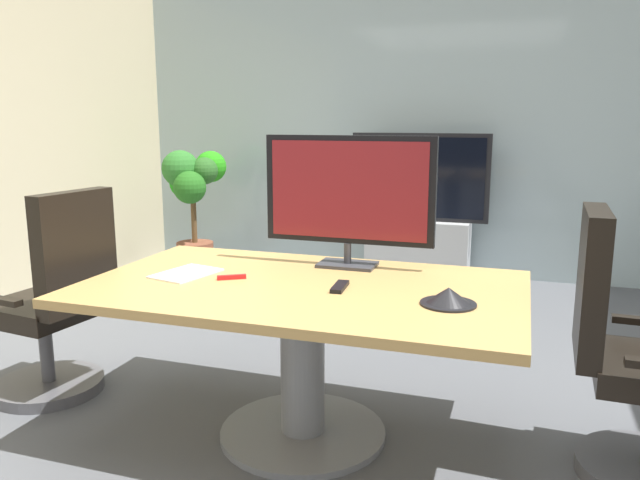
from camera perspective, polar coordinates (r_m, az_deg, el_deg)
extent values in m
plane|color=#515459|center=(3.15, -0.22, -16.02)|extent=(7.22, 7.22, 0.00)
cube|color=#9EB2B7|center=(5.83, 9.71, 10.36)|extent=(5.67, 0.10, 2.74)
cube|color=#B2894C|center=(2.73, -1.66, -4.47)|extent=(1.91, 1.12, 0.04)
cylinder|color=slate|center=(2.85, -1.62, -11.49)|extent=(0.20, 0.20, 0.68)
cylinder|color=slate|center=(2.99, -1.58, -17.26)|extent=(0.76, 0.76, 0.03)
cylinder|color=#4C4C51|center=(3.70, -23.68, -12.19)|extent=(0.56, 0.56, 0.06)
cylinder|color=#4C4C51|center=(3.62, -23.94, -9.13)|extent=(0.07, 0.07, 0.36)
cube|color=black|center=(3.56, -24.22, -5.80)|extent=(0.54, 0.54, 0.10)
cube|color=black|center=(3.28, -21.61, -1.01)|extent=(0.15, 0.46, 0.60)
cube|color=black|center=(3.68, -21.10, -3.08)|extent=(0.28, 0.08, 0.03)
cube|color=black|center=(2.69, 23.78, -3.74)|extent=(0.10, 0.46, 0.60)
cube|color=#333338|center=(3.04, 2.55, -2.28)|extent=(0.28, 0.18, 0.02)
cylinder|color=#333338|center=(3.03, 2.56, -1.21)|extent=(0.04, 0.04, 0.10)
cube|color=black|center=(2.99, 2.67, 4.64)|extent=(0.84, 0.04, 0.52)
cube|color=maroon|center=(2.97, 2.56, 4.60)|extent=(0.77, 0.01, 0.47)
cube|color=#B7BABC|center=(5.61, 9.00, -0.92)|extent=(0.90, 0.36, 0.55)
cube|color=black|center=(5.49, 9.17, 5.74)|extent=(1.20, 0.06, 0.76)
cube|color=black|center=(5.45, 9.11, 5.71)|extent=(1.12, 0.01, 0.69)
cylinder|color=brown|center=(5.90, -11.41, -1.64)|extent=(0.34, 0.34, 0.30)
cylinder|color=brown|center=(5.83, -11.55, 1.91)|extent=(0.05, 0.05, 0.44)
sphere|color=#295E22|center=(5.74, -10.62, 6.29)|extent=(0.25, 0.25, 0.25)
sphere|color=#279416|center=(5.90, -10.05, 6.69)|extent=(0.29, 0.29, 0.29)
sphere|color=#1C8B14|center=(5.98, -12.27, 5.20)|extent=(0.31, 0.31, 0.31)
sphere|color=#2C7128|center=(5.77, -12.76, 6.44)|extent=(0.33, 0.33, 0.33)
sphere|color=#23621B|center=(5.61, -11.93, 4.77)|extent=(0.29, 0.29, 0.29)
cone|color=black|center=(2.47, 11.77, -5.09)|extent=(0.19, 0.19, 0.07)
cylinder|color=black|center=(2.48, 11.74, -5.77)|extent=(0.22, 0.22, 0.01)
cube|color=black|center=(2.65, 1.84, -4.32)|extent=(0.06, 0.17, 0.02)
cube|color=red|center=(2.82, -8.15, -3.41)|extent=(0.12, 0.09, 0.02)
cube|color=white|center=(2.95, -12.26, -3.03)|extent=(0.27, 0.34, 0.01)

